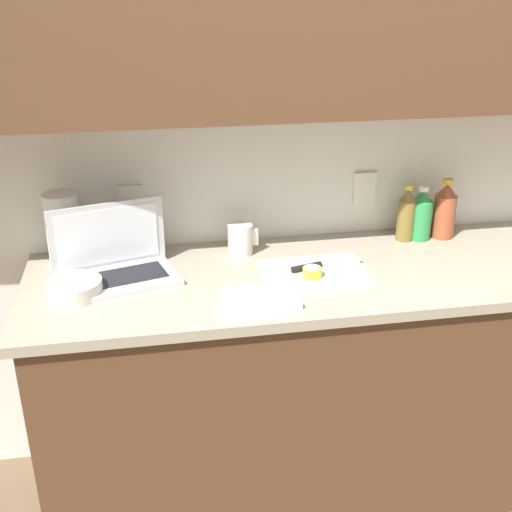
% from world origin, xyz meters
% --- Properties ---
extents(ground_plane, '(12.00, 12.00, 0.00)m').
position_xyz_m(ground_plane, '(0.00, 0.00, 0.00)').
color(ground_plane, brown).
rests_on(ground_plane, ground).
extents(wall_back, '(5.20, 0.38, 2.60)m').
position_xyz_m(wall_back, '(-0.00, 0.25, 1.56)').
color(wall_back, white).
rests_on(wall_back, ground_plane).
extents(counter_unit, '(2.15, 0.64, 0.91)m').
position_xyz_m(counter_unit, '(0.02, 0.00, 0.47)').
color(counter_unit, brown).
rests_on(counter_unit, ground_plane).
extents(laptop, '(0.42, 0.32, 0.24)m').
position_xyz_m(laptop, '(-0.77, 0.07, 0.97)').
color(laptop, silver).
rests_on(laptop, counter_unit).
extents(cutting_board, '(0.35, 0.26, 0.01)m').
position_xyz_m(cutting_board, '(-0.10, -0.02, 0.92)').
color(cutting_board, silver).
rests_on(cutting_board, counter_unit).
extents(knife, '(0.27, 0.09, 0.02)m').
position_xyz_m(knife, '(-0.10, 0.01, 0.93)').
color(knife, silver).
rests_on(knife, cutting_board).
extents(lemon_half_cut, '(0.06, 0.06, 0.03)m').
position_xyz_m(lemon_half_cut, '(-0.12, -0.05, 0.94)').
color(lemon_half_cut, yellow).
rests_on(lemon_half_cut, cutting_board).
extents(bottle_green_soda, '(0.08, 0.08, 0.23)m').
position_xyz_m(bottle_green_soda, '(0.46, 0.22, 1.02)').
color(bottle_green_soda, '#A34C2D').
rests_on(bottle_green_soda, counter_unit).
extents(bottle_oil_tall, '(0.08, 0.08, 0.21)m').
position_xyz_m(bottle_oil_tall, '(0.36, 0.22, 1.01)').
color(bottle_oil_tall, '#2D934C').
rests_on(bottle_oil_tall, counter_unit).
extents(bottle_water_clear, '(0.07, 0.07, 0.22)m').
position_xyz_m(bottle_water_clear, '(0.31, 0.22, 1.01)').
color(bottle_water_clear, olive).
rests_on(bottle_water_clear, counter_unit).
extents(measuring_cup, '(0.11, 0.09, 0.11)m').
position_xyz_m(measuring_cup, '(-0.33, 0.19, 0.97)').
color(measuring_cup, silver).
rests_on(measuring_cup, counter_unit).
extents(bowl_white, '(0.17, 0.17, 0.05)m').
position_xyz_m(bowl_white, '(-0.89, -0.04, 0.94)').
color(bowl_white, beige).
rests_on(bowl_white, counter_unit).
extents(paper_towel_roll, '(0.12, 0.12, 0.26)m').
position_xyz_m(paper_towel_roll, '(-0.93, 0.22, 1.04)').
color(paper_towel_roll, white).
rests_on(paper_towel_roll, counter_unit).
extents(dish_towel, '(0.24, 0.18, 0.02)m').
position_xyz_m(dish_towel, '(-0.32, -0.18, 0.93)').
color(dish_towel, white).
rests_on(dish_towel, counter_unit).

